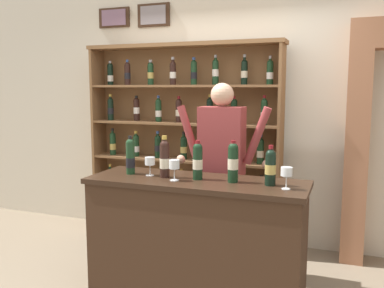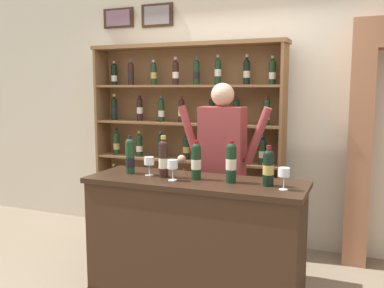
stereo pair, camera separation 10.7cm
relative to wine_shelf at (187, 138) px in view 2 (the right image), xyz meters
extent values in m
cube|color=beige|center=(0.42, 0.29, 0.41)|extent=(12.00, 0.16, 3.10)
cube|color=#382316|center=(-0.94, 0.19, 1.35)|extent=(0.40, 0.02, 0.22)
cube|color=slate|center=(-0.94, 0.18, 1.35)|extent=(0.32, 0.01, 0.18)
cube|color=#382316|center=(-0.44, 0.19, 1.35)|extent=(0.39, 0.02, 0.25)
cube|color=gray|center=(-0.44, 0.18, 1.35)|extent=(0.31, 0.01, 0.20)
cube|color=brown|center=(-1.04, -0.04, -0.07)|extent=(0.03, 0.29, 2.14)
cube|color=brown|center=(1.04, -0.04, -0.07)|extent=(0.03, 0.29, 2.14)
cube|color=brown|center=(0.00, 0.10, -0.07)|extent=(2.12, 0.02, 2.14)
cube|color=brown|center=(0.00, -0.04, -1.02)|extent=(2.06, 0.27, 0.02)
cylinder|color=#19381E|center=(-0.80, -0.01, -0.90)|extent=(0.07, 0.07, 0.22)
sphere|color=#19381E|center=(-0.80, -0.01, -0.78)|extent=(0.07, 0.07, 0.07)
cylinder|color=#19381E|center=(-0.80, -0.01, -0.75)|extent=(0.03, 0.03, 0.08)
cylinder|color=navy|center=(-0.80, -0.01, -0.71)|extent=(0.03, 0.03, 0.03)
cylinder|color=black|center=(-0.80, -0.01, -0.90)|extent=(0.07, 0.07, 0.07)
cylinder|color=black|center=(-0.41, 0.00, -0.90)|extent=(0.07, 0.07, 0.22)
sphere|color=black|center=(-0.41, 0.00, -0.79)|extent=(0.07, 0.07, 0.07)
cylinder|color=black|center=(-0.41, 0.00, -0.76)|extent=(0.03, 0.03, 0.06)
cylinder|color=maroon|center=(-0.41, 0.00, -0.74)|extent=(0.03, 0.03, 0.03)
cylinder|color=silver|center=(-0.41, 0.00, -0.90)|extent=(0.07, 0.07, 0.07)
cylinder|color=black|center=(-0.01, -0.04, -0.90)|extent=(0.07, 0.07, 0.22)
sphere|color=black|center=(-0.01, -0.04, -0.79)|extent=(0.07, 0.07, 0.07)
cylinder|color=black|center=(-0.01, -0.04, -0.76)|extent=(0.03, 0.03, 0.06)
cylinder|color=#99999E|center=(-0.01, -0.04, -0.74)|extent=(0.03, 0.03, 0.03)
cylinder|color=black|center=(-0.01, -0.04, -0.92)|extent=(0.07, 0.07, 0.07)
cylinder|color=black|center=(0.41, -0.03, -0.90)|extent=(0.07, 0.07, 0.23)
sphere|color=black|center=(0.41, -0.03, -0.78)|extent=(0.07, 0.07, 0.07)
cylinder|color=black|center=(0.41, -0.03, -0.74)|extent=(0.03, 0.03, 0.08)
cylinder|color=navy|center=(0.41, -0.03, -0.71)|extent=(0.03, 0.03, 0.03)
cylinder|color=silver|center=(0.41, -0.03, -0.91)|extent=(0.07, 0.07, 0.07)
cylinder|color=black|center=(0.79, -0.07, -0.90)|extent=(0.07, 0.07, 0.22)
sphere|color=black|center=(0.79, -0.07, -0.78)|extent=(0.07, 0.07, 0.07)
cylinder|color=black|center=(0.79, -0.07, -0.75)|extent=(0.03, 0.03, 0.08)
cylinder|color=maroon|center=(0.79, -0.07, -0.71)|extent=(0.03, 0.03, 0.03)
cylinder|color=black|center=(0.79, -0.07, -0.93)|extent=(0.07, 0.07, 0.07)
cube|color=brown|center=(0.00, -0.04, -0.63)|extent=(2.06, 0.27, 0.02)
cylinder|color=black|center=(-0.90, -0.06, -0.52)|extent=(0.07, 0.07, 0.20)
sphere|color=black|center=(-0.90, -0.06, -0.41)|extent=(0.06, 0.06, 0.06)
cylinder|color=black|center=(-0.90, -0.06, -0.38)|extent=(0.03, 0.03, 0.08)
cylinder|color=#B79338|center=(-0.90, -0.06, -0.35)|extent=(0.03, 0.03, 0.03)
cylinder|color=black|center=(-0.90, -0.06, -0.54)|extent=(0.07, 0.07, 0.06)
cylinder|color=black|center=(-0.57, -0.01, -0.52)|extent=(0.07, 0.07, 0.19)
sphere|color=black|center=(-0.57, -0.01, -0.42)|extent=(0.06, 0.06, 0.06)
cylinder|color=black|center=(-0.57, -0.01, -0.39)|extent=(0.03, 0.03, 0.06)
cylinder|color=navy|center=(-0.57, -0.01, -0.37)|extent=(0.03, 0.03, 0.03)
cylinder|color=beige|center=(-0.57, -0.01, -0.53)|extent=(0.07, 0.07, 0.06)
cylinder|color=black|center=(-0.31, -0.06, -0.52)|extent=(0.07, 0.07, 0.19)
sphere|color=black|center=(-0.31, -0.06, -0.42)|extent=(0.06, 0.06, 0.06)
cylinder|color=black|center=(-0.31, -0.06, -0.40)|extent=(0.03, 0.03, 0.06)
cylinder|color=navy|center=(-0.31, -0.06, -0.38)|extent=(0.03, 0.03, 0.03)
cylinder|color=silver|center=(-0.31, -0.06, -0.54)|extent=(0.07, 0.07, 0.06)
cylinder|color=black|center=(-0.01, -0.04, -0.52)|extent=(0.07, 0.07, 0.20)
sphere|color=black|center=(-0.01, -0.04, -0.41)|extent=(0.06, 0.06, 0.06)
cylinder|color=black|center=(-0.01, -0.04, -0.38)|extent=(0.02, 0.02, 0.08)
cylinder|color=#B79338|center=(-0.01, -0.04, -0.35)|extent=(0.03, 0.03, 0.03)
cylinder|color=black|center=(-0.01, -0.04, -0.53)|extent=(0.07, 0.07, 0.06)
cylinder|color=black|center=(0.29, -0.06, -0.52)|extent=(0.07, 0.07, 0.20)
sphere|color=black|center=(0.29, -0.06, -0.41)|extent=(0.06, 0.06, 0.06)
cylinder|color=black|center=(0.29, -0.06, -0.38)|extent=(0.03, 0.03, 0.07)
cylinder|color=maroon|center=(0.29, -0.06, -0.36)|extent=(0.03, 0.03, 0.03)
cylinder|color=silver|center=(0.29, -0.06, -0.53)|extent=(0.07, 0.07, 0.06)
cylinder|color=black|center=(0.60, -0.01, -0.52)|extent=(0.07, 0.07, 0.19)
sphere|color=black|center=(0.60, -0.01, -0.42)|extent=(0.06, 0.06, 0.06)
cylinder|color=black|center=(0.60, -0.01, -0.40)|extent=(0.03, 0.03, 0.06)
cylinder|color=black|center=(0.60, -0.01, -0.38)|extent=(0.03, 0.03, 0.03)
cylinder|color=silver|center=(0.60, -0.01, -0.51)|extent=(0.07, 0.07, 0.06)
cylinder|color=black|center=(0.86, -0.04, -0.52)|extent=(0.07, 0.07, 0.20)
sphere|color=black|center=(0.86, -0.04, -0.42)|extent=(0.06, 0.06, 0.06)
cylinder|color=black|center=(0.86, -0.04, -0.38)|extent=(0.03, 0.03, 0.08)
cylinder|color=black|center=(0.86, -0.04, -0.35)|extent=(0.03, 0.03, 0.03)
cylinder|color=tan|center=(0.86, -0.04, -0.51)|extent=(0.07, 0.07, 0.06)
cube|color=brown|center=(0.00, -0.04, -0.23)|extent=(2.06, 0.27, 0.02)
cylinder|color=#19381E|center=(-0.85, -0.06, -0.11)|extent=(0.07, 0.07, 0.22)
sphere|color=#19381E|center=(-0.85, -0.06, 0.00)|extent=(0.07, 0.07, 0.07)
cylinder|color=#19381E|center=(-0.85, -0.06, 0.04)|extent=(0.03, 0.03, 0.08)
cylinder|color=black|center=(-0.85, -0.06, 0.07)|extent=(0.03, 0.03, 0.03)
cylinder|color=tan|center=(-0.85, -0.06, -0.13)|extent=(0.07, 0.07, 0.07)
cylinder|color=#19381E|center=(-0.55, -0.06, -0.12)|extent=(0.07, 0.07, 0.20)
sphere|color=#19381E|center=(-0.55, -0.06, -0.01)|extent=(0.07, 0.07, 0.07)
cylinder|color=#19381E|center=(-0.55, -0.06, 0.02)|extent=(0.03, 0.03, 0.08)
cylinder|color=#B79338|center=(-0.55, -0.06, 0.05)|extent=(0.04, 0.04, 0.03)
cylinder|color=silver|center=(-0.55, -0.06, -0.14)|extent=(0.07, 0.07, 0.06)
cylinder|color=black|center=(-0.28, -0.07, -0.12)|extent=(0.07, 0.07, 0.21)
sphere|color=black|center=(-0.28, -0.07, -0.01)|extent=(0.07, 0.07, 0.07)
cylinder|color=black|center=(-0.28, -0.07, 0.03)|extent=(0.03, 0.03, 0.08)
cylinder|color=navy|center=(-0.28, -0.07, 0.06)|extent=(0.03, 0.03, 0.03)
cylinder|color=black|center=(-0.28, -0.07, -0.12)|extent=(0.07, 0.07, 0.07)
cylinder|color=black|center=(0.02, -0.06, -0.12)|extent=(0.07, 0.07, 0.21)
sphere|color=black|center=(0.02, -0.06, -0.01)|extent=(0.07, 0.07, 0.07)
cylinder|color=black|center=(0.02, -0.06, 0.03)|extent=(0.03, 0.03, 0.08)
cylinder|color=black|center=(0.02, -0.06, 0.06)|extent=(0.03, 0.03, 0.03)
cylinder|color=tan|center=(0.02, -0.06, -0.12)|extent=(0.07, 0.07, 0.07)
cylinder|color=black|center=(0.29, -0.04, -0.12)|extent=(0.07, 0.07, 0.20)
sphere|color=black|center=(0.29, -0.04, -0.01)|extent=(0.07, 0.07, 0.07)
cylinder|color=black|center=(0.29, -0.04, 0.01)|extent=(0.03, 0.03, 0.06)
cylinder|color=black|center=(0.29, -0.04, 0.03)|extent=(0.04, 0.04, 0.03)
cylinder|color=silver|center=(0.29, -0.04, -0.13)|extent=(0.07, 0.07, 0.06)
cylinder|color=black|center=(0.55, -0.05, -0.12)|extent=(0.07, 0.07, 0.21)
sphere|color=black|center=(0.55, -0.05, -0.01)|extent=(0.07, 0.07, 0.07)
cylinder|color=black|center=(0.55, -0.05, 0.02)|extent=(0.03, 0.03, 0.06)
cylinder|color=#99999E|center=(0.55, -0.05, 0.04)|extent=(0.04, 0.04, 0.03)
cylinder|color=silver|center=(0.55, -0.05, -0.11)|extent=(0.07, 0.07, 0.07)
cylinder|color=#19381E|center=(0.85, -0.04, -0.11)|extent=(0.07, 0.07, 0.22)
sphere|color=#19381E|center=(0.85, -0.04, 0.00)|extent=(0.07, 0.07, 0.07)
cylinder|color=#19381E|center=(0.85, -0.04, 0.04)|extent=(0.03, 0.03, 0.08)
cylinder|color=navy|center=(0.85, -0.04, 0.06)|extent=(0.04, 0.04, 0.03)
cylinder|color=beige|center=(0.85, -0.04, -0.12)|extent=(0.07, 0.07, 0.07)
cube|color=brown|center=(0.00, -0.04, 0.16)|extent=(2.06, 0.27, 0.02)
cylinder|color=black|center=(-0.86, -0.07, 0.28)|extent=(0.07, 0.07, 0.21)
sphere|color=black|center=(-0.86, -0.07, 0.39)|extent=(0.07, 0.07, 0.07)
cylinder|color=black|center=(-0.86, -0.07, 0.43)|extent=(0.03, 0.03, 0.08)
cylinder|color=#B79338|center=(-0.86, -0.07, 0.46)|extent=(0.03, 0.03, 0.03)
cylinder|color=black|center=(-0.86, -0.07, 0.28)|extent=(0.07, 0.07, 0.07)
cylinder|color=black|center=(-0.56, -0.03, 0.28)|extent=(0.07, 0.07, 0.22)
sphere|color=black|center=(-0.56, -0.03, 0.40)|extent=(0.07, 0.07, 0.07)
cylinder|color=black|center=(-0.56, -0.03, 0.42)|extent=(0.03, 0.03, 0.06)
cylinder|color=black|center=(-0.56, -0.03, 0.44)|extent=(0.03, 0.03, 0.03)
cylinder|color=silver|center=(-0.56, -0.03, 0.29)|extent=(0.07, 0.07, 0.07)
cylinder|color=#19381E|center=(-0.28, -0.05, 0.28)|extent=(0.07, 0.07, 0.21)
sphere|color=#19381E|center=(-0.28, -0.05, 0.39)|extent=(0.07, 0.07, 0.07)
cylinder|color=#19381E|center=(-0.28, -0.05, 0.42)|extent=(0.03, 0.03, 0.07)
cylinder|color=navy|center=(-0.28, -0.05, 0.44)|extent=(0.03, 0.03, 0.03)
cylinder|color=silver|center=(-0.28, -0.05, 0.26)|extent=(0.07, 0.07, 0.07)
cylinder|color=black|center=(-0.04, -0.05, 0.28)|extent=(0.07, 0.07, 0.21)
sphere|color=black|center=(-0.04, -0.05, 0.39)|extent=(0.07, 0.07, 0.07)
cylinder|color=black|center=(-0.04, -0.05, 0.42)|extent=(0.03, 0.03, 0.06)
cylinder|color=maroon|center=(-0.04, -0.05, 0.44)|extent=(0.03, 0.03, 0.03)
cylinder|color=beige|center=(-0.04, -0.05, 0.28)|extent=(0.07, 0.07, 0.07)
cylinder|color=black|center=(0.30, -0.02, 0.29)|extent=(0.07, 0.07, 0.22)
sphere|color=black|center=(0.30, -0.02, 0.40)|extent=(0.07, 0.07, 0.07)
cylinder|color=black|center=(0.30, -0.02, 0.43)|extent=(0.03, 0.03, 0.07)
cylinder|color=#B79338|center=(0.30, -0.02, 0.46)|extent=(0.03, 0.03, 0.03)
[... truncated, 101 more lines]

